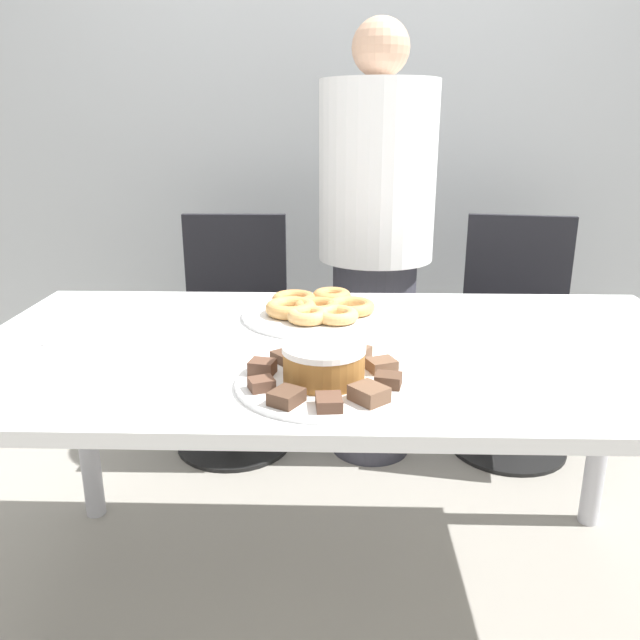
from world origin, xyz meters
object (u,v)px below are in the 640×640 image
at_px(plate_cake, 324,382).
at_px(plate_donuts, 317,315).
at_px(office_chair_left, 233,341).
at_px(person_standing, 375,246).
at_px(office_chair_right, 515,344).
at_px(napkin, 81,333).
at_px(frosted_cake, 324,362).

height_order(plate_cake, plate_donuts, same).
xyz_separation_m(office_chair_left, plate_cake, (0.37, -1.14, 0.32)).
xyz_separation_m(person_standing, office_chair_right, (0.54, 0.07, -0.38)).
relative_size(person_standing, office_chair_right, 1.75).
xyz_separation_m(person_standing, napkin, (-0.74, -0.78, -0.06)).
bearing_deg(napkin, office_chair_right, 33.78).
distance_m(plate_donuts, frosted_cake, 0.44).
distance_m(office_chair_left, plate_cake, 1.24).
bearing_deg(plate_cake, napkin, 154.04).
height_order(person_standing, frosted_cake, person_standing).
relative_size(person_standing, plate_donuts, 3.95).
bearing_deg(plate_donuts, frosted_cake, -86.58).
bearing_deg(person_standing, office_chair_left, 171.93).
bearing_deg(plate_cake, person_standing, 81.52).
relative_size(office_chair_right, plate_cake, 2.58).
height_order(office_chair_left, frosted_cake, office_chair_left).
relative_size(plate_donuts, frosted_cake, 2.44).
distance_m(office_chair_right, plate_cake, 1.37).
height_order(office_chair_left, plate_donuts, office_chair_left).
bearing_deg(office_chair_right, napkin, -136.28).
relative_size(office_chair_right, frosted_cake, 5.49).
relative_size(person_standing, napkin, 7.96).
distance_m(person_standing, napkin, 1.08).
relative_size(plate_donuts, napkin, 2.02).
relative_size(person_standing, plate_cake, 4.52).
height_order(office_chair_right, plate_donuts, office_chair_right).
xyz_separation_m(plate_donuts, napkin, (-0.55, -0.15, -0.00)).
height_order(office_chair_left, plate_cake, office_chair_left).
bearing_deg(person_standing, office_chair_right, 7.83).
xyz_separation_m(person_standing, plate_donuts, (-0.18, -0.63, -0.06)).
bearing_deg(frosted_cake, plate_cake, 82.87).
bearing_deg(napkin, plate_cake, -25.96).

